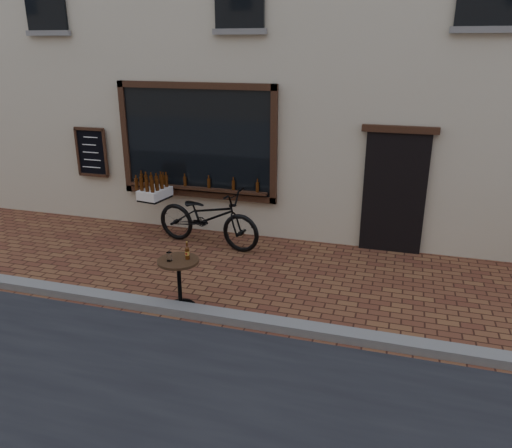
# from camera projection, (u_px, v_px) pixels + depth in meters

# --- Properties ---
(ground) EXTENTS (90.00, 90.00, 0.00)m
(ground) POSITION_uv_depth(u_px,v_px,m) (232.00, 329.00, 6.74)
(ground) COLOR #582B1C
(ground) RESTS_ON ground
(kerb) EXTENTS (90.00, 0.25, 0.12)m
(kerb) POSITION_uv_depth(u_px,v_px,m) (237.00, 318.00, 6.90)
(kerb) COLOR slate
(kerb) RESTS_ON ground
(cargo_bicycle) EXTENTS (2.62, 1.09, 1.21)m
(cargo_bicycle) POSITION_uv_depth(u_px,v_px,m) (205.00, 216.00, 9.42)
(cargo_bicycle) COLOR black
(cargo_bicycle) RESTS_ON ground
(bistro_table) EXTENTS (0.59, 0.59, 1.02)m
(bistro_table) POSITION_uv_depth(u_px,v_px,m) (179.00, 274.00, 7.12)
(bistro_table) COLOR black
(bistro_table) RESTS_ON ground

